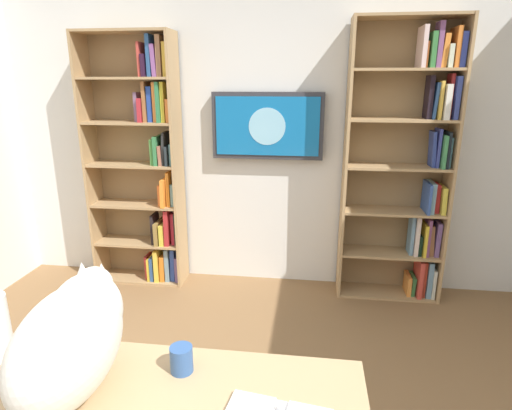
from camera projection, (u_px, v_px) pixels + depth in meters
wall_back at (263, 130)px, 3.57m from camera, size 4.52×0.06×2.70m
bookshelf_left at (410, 166)px, 3.33m from camera, size 0.82×0.28×2.20m
bookshelf_right at (146, 167)px, 3.62m from camera, size 0.79×0.28×2.13m
wall_mounted_tv at (268, 126)px, 3.47m from camera, size 0.91×0.07×0.54m
cat at (75, 335)px, 1.36m from camera, size 0.27×0.66×0.39m
coffee_mug at (181, 359)px, 1.48m from camera, size 0.08×0.08×0.10m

